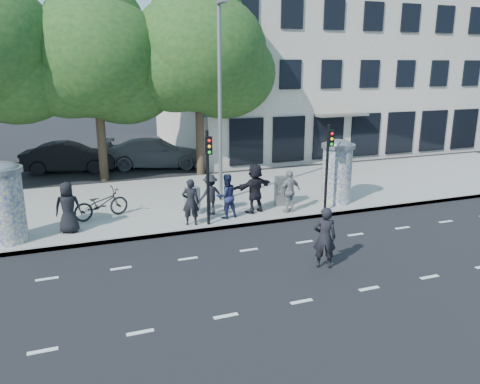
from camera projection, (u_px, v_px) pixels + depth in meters
name	position (u px, v px, depth m)	size (l,w,h in m)	color
ground	(266.00, 267.00, 13.67)	(120.00, 120.00, 0.00)	black
sidewalk	(198.00, 198.00, 20.43)	(40.00, 8.00, 0.15)	gray
curb	(227.00, 227.00, 16.86)	(40.00, 0.10, 0.16)	slate
lane_dash_near	(302.00, 302.00, 11.68)	(32.00, 0.12, 0.01)	silver
lane_dash_far	(249.00, 250.00, 14.93)	(32.00, 0.12, 0.01)	silver
ad_column_left	(4.00, 200.00, 14.91)	(1.36, 1.36, 2.65)	beige
ad_column_right	(337.00, 170.00, 19.27)	(1.36, 1.36, 2.65)	beige
traffic_pole_near	(208.00, 168.00, 16.31)	(0.22, 0.31, 3.40)	black
traffic_pole_far	(328.00, 159.00, 17.93)	(0.22, 0.31, 3.40)	black
street_lamp	(220.00, 89.00, 18.68)	(0.25, 0.93, 8.00)	slate
tree_near_left	(95.00, 57.00, 22.38)	(6.80, 6.80, 8.97)	#38281C
tree_center	(198.00, 53.00, 23.63)	(7.00, 7.00, 9.30)	#38281C
building	(309.00, 61.00, 34.21)	(20.30, 15.85, 12.00)	#ADA391
ped_a	(68.00, 207.00, 15.87)	(0.87, 0.57, 1.78)	black
ped_b	(191.00, 202.00, 16.65)	(0.62, 0.41, 1.69)	black
ped_c	(226.00, 196.00, 17.42)	(0.82, 0.64, 1.68)	#1B2145
ped_d	(210.00, 195.00, 17.81)	(1.02, 0.58, 1.58)	black
ped_e	(290.00, 191.00, 18.07)	(0.98, 0.56, 1.68)	gray
ped_f	(255.00, 188.00, 18.05)	(1.79, 0.64, 1.93)	black
man_road	(325.00, 238.00, 13.45)	(0.67, 0.44, 1.83)	black
bicycle	(101.00, 204.00, 17.47)	(2.09, 0.73, 1.10)	black
cabinet_left	(192.00, 201.00, 17.92)	(0.51, 0.37, 1.06)	gray
cabinet_right	(282.00, 191.00, 19.07)	(0.57, 0.41, 1.19)	slate
car_mid	(69.00, 157.00, 25.71)	(4.94, 1.72, 1.63)	black
car_right	(155.00, 153.00, 26.89)	(5.68, 2.31, 1.65)	slate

